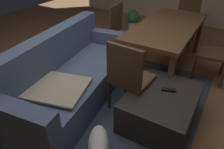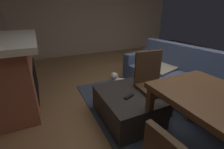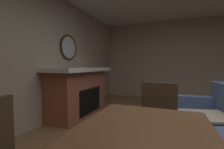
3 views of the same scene
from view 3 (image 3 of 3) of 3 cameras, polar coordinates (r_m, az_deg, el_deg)
name	(u,v)px [view 3 (image 3 of 3)]	position (r m, az deg, el deg)	size (l,w,h in m)	color
wall_back_fireplace_side	(18,54)	(3.00, -31.50, 6.48)	(8.06, 0.12, 2.67)	#B7A893
wall_left	(183,60)	(5.66, 24.75, 4.89)	(0.12, 5.83, 2.67)	#B7A893
fireplace	(80,91)	(3.70, -11.91, -5.97)	(1.89, 0.76, 1.10)	#9E5642
round_wall_mirror	(69,48)	(3.84, -15.72, 9.61)	(0.61, 0.05, 0.61)	#4C331E
ottoman_coffee_table	(123,139)	(2.15, 4.15, -22.69)	(0.92, 0.72, 0.40)	#2D2826
tv_remote	(118,125)	(2.00, 2.41, -18.12)	(0.05, 0.16, 0.02)	black
dining_chair_west	(157,117)	(1.99, 16.38, -15.01)	(0.47, 0.47, 0.93)	#513823
small_dog	(156,123)	(2.82, 16.02, -17.07)	(0.48, 0.41, 0.28)	silver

